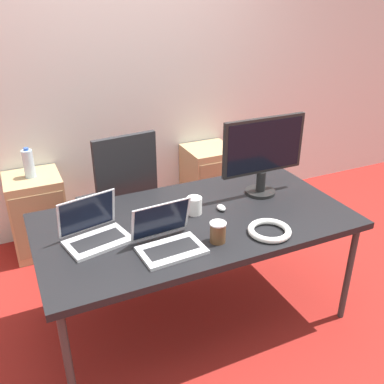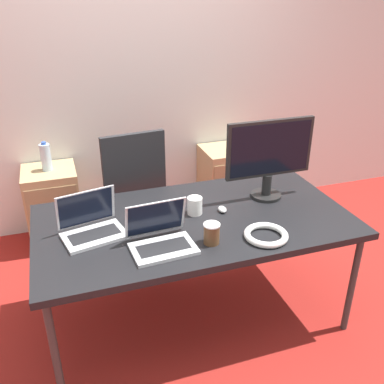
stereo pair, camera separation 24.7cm
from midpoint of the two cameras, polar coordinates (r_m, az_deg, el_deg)
The scene contains 15 objects.
ground_plane at distance 2.92m, azimuth -2.10°, elevation -15.97°, with size 14.00×14.00×0.00m, color maroon.
wall_back at distance 3.63m, azimuth -11.81°, elevation 15.08°, with size 10.00×0.05×2.60m.
desk at distance 2.52m, azimuth -2.35°, elevation -4.41°, with size 1.83×0.96×0.72m.
office_chair at distance 3.28m, azimuth -11.73°, elevation -2.95°, with size 0.56×0.58×1.07m.
cabinet_left at distance 3.63m, azimuth -21.75°, elevation -2.81°, with size 0.41×0.41×0.64m.
cabinet_right at distance 3.94m, azimuth 0.43°, elevation 1.47°, with size 0.41×0.41×0.64m.
water_bottle at distance 3.46m, azimuth -22.91°, elevation 3.48°, with size 0.08×0.08×0.23m.
laptop_left at distance 2.22m, azimuth -6.43°, elevation -6.41°, with size 0.34×0.29×0.23m.
laptop_right at distance 2.36m, azimuth -15.84°, elevation -5.20°, with size 0.37×0.31×0.23m.
monitor at distance 2.70m, azimuth 6.90°, elevation 5.20°, with size 0.57×0.19×0.51m.
mouse at distance 2.58m, azimuth 1.19°, elevation -2.19°, with size 0.05×0.07×0.03m.
coffee_cup_white at distance 2.53m, azimuth -2.47°, elevation -1.88°, with size 0.09×0.09×0.10m.
coffee_cup_brown at distance 2.25m, azimuth 0.37°, elevation -5.45°, with size 0.09×0.09×0.11m.
cable_coil at distance 2.36m, azimuth 7.36°, elevation -5.20°, with size 0.24×0.24×0.04m.
scissors at distance 2.52m, azimuth -6.53°, elevation -3.36°, with size 0.17×0.05×0.01m.
Camera 1 is at (-0.94, -1.97, 1.95)m, focal length 40.00 mm.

